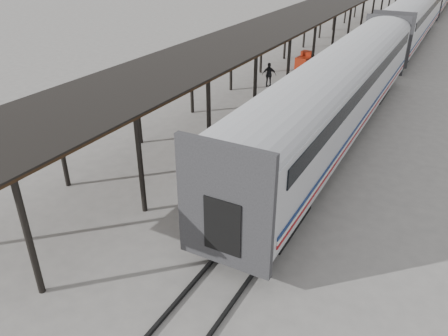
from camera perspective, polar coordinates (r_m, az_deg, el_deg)
ground at (r=18.04m, az=-3.00°, el=-3.59°), size 160.00×160.00×0.00m
train at (r=47.57m, az=23.40°, el=17.71°), size 3.45×76.01×4.01m
canopy at (r=39.17m, az=11.76°, el=19.49°), size 4.90×64.30×4.15m
rails at (r=48.22m, az=22.84°, el=14.69°), size 1.54×150.00×0.12m
baggage_cart at (r=16.78m, az=-1.31°, el=-3.59°), size 1.92×2.67×0.86m
suitcase_stack at (r=16.85m, az=-1.51°, el=-1.81°), size 1.31×1.27×0.59m
luggage_tug at (r=36.29m, az=10.49°, el=13.51°), size 1.13×1.67×1.39m
porter at (r=15.62m, az=-1.88°, el=-1.21°), size 0.63×0.80×1.93m
pedestrian at (r=31.53m, az=5.91°, el=12.03°), size 1.07×0.75×1.69m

